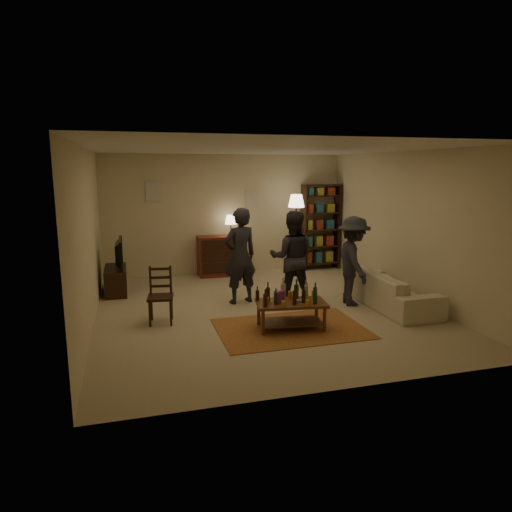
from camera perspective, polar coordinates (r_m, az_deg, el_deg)
name	(u,v)px	position (r m, az deg, el deg)	size (l,w,h in m)	color
floor	(263,309)	(7.90, 0.91, -6.70)	(6.00, 6.00, 0.00)	#C6B793
room_shell	(197,195)	(10.32, -7.34, 7.63)	(6.00, 6.00, 6.00)	beige
rug	(291,328)	(7.00, 4.35, -9.02)	(2.20, 1.50, 0.01)	#994321
coffee_table	(290,304)	(6.88, 4.30, -6.04)	(1.10, 0.70, 0.76)	brown
dining_chair	(161,293)	(7.30, -11.85, -4.57)	(0.44, 0.44, 0.90)	black
tv_stand	(116,274)	(9.24, -17.12, -2.11)	(0.40, 1.00, 1.06)	black
dresser	(221,255)	(10.30, -4.43, 0.17)	(1.00, 0.50, 1.36)	maroon
bookshelf	(320,226)	(11.00, 8.03, 3.73)	(0.90, 0.34, 2.02)	black
floor_lamp	(296,207)	(10.19, 5.05, 6.16)	(0.36, 0.36, 1.82)	black
sofa	(390,289)	(8.35, 16.39, -4.00)	(2.08, 0.81, 0.61)	beige
person_left	(240,256)	(8.10, -2.00, 0.02)	(0.63, 0.41, 1.72)	#23232A
person_right	(292,258)	(8.11, 4.53, -0.21)	(0.81, 0.63, 1.66)	#25252D
person_by_sofa	(353,261)	(8.18, 12.05, -0.62)	(1.02, 0.58, 1.58)	#27272F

